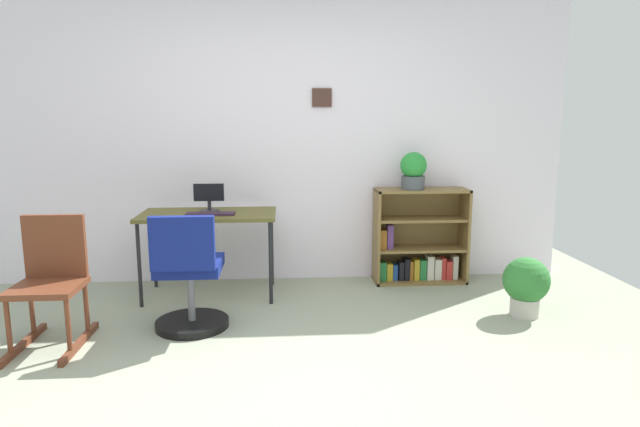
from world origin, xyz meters
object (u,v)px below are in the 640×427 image
at_px(bookshelf_low, 418,241).
at_px(potted_plant_floor, 526,284).
at_px(monitor, 209,198).
at_px(keyboard, 211,214).
at_px(office_chair, 189,281).
at_px(rocking_chair, 51,280).
at_px(desk, 208,219).
at_px(potted_plant_on_shelf, 413,170).

distance_m(bookshelf_low, potted_plant_floor, 1.13).
bearing_deg(bookshelf_low, monitor, -172.73).
height_order(keyboard, office_chair, office_chair).
bearing_deg(rocking_chair, monitor, 47.25).
xyz_separation_m(office_chair, bookshelf_low, (1.89, 1.07, 0.01)).
bearing_deg(monitor, potted_plant_floor, -16.71).
relative_size(bookshelf_low, potted_plant_floor, 1.89).
xyz_separation_m(desk, keyboard, (0.03, -0.10, 0.06)).
bearing_deg(bookshelf_low, rocking_chair, -156.09).
bearing_deg(rocking_chair, keyboard, 41.23).
xyz_separation_m(monitor, bookshelf_low, (1.84, 0.23, -0.45)).
relative_size(desk, potted_plant_floor, 2.44).
bearing_deg(keyboard, potted_plant_floor, -13.31).
height_order(office_chair, potted_plant_on_shelf, potted_plant_on_shelf).
distance_m(desk, monitor, 0.18).
relative_size(potted_plant_on_shelf, potted_plant_floor, 0.73).
bearing_deg(bookshelf_low, desk, -170.87).
bearing_deg(rocking_chair, potted_plant_on_shelf, 23.56).
bearing_deg(potted_plant_on_shelf, keyboard, -168.81).
bearing_deg(desk, potted_plant_floor, -15.35).
bearing_deg(desk, keyboard, -71.92).
distance_m(keyboard, potted_plant_on_shelf, 1.80).
relative_size(rocking_chair, potted_plant_floor, 1.87).
bearing_deg(potted_plant_on_shelf, potted_plant_floor, -54.08).
distance_m(desk, keyboard, 0.12).
distance_m(keyboard, rocking_chair, 1.28).
bearing_deg(potted_plant_on_shelf, bookshelf_low, 35.01).
xyz_separation_m(office_chair, potted_plant_on_shelf, (1.81, 1.02, 0.66)).
height_order(keyboard, bookshelf_low, bookshelf_low).
xyz_separation_m(keyboard, bookshelf_low, (1.81, 0.40, -0.35)).
relative_size(keyboard, potted_plant_on_shelf, 1.19).
height_order(rocking_chair, bookshelf_low, bookshelf_low).
bearing_deg(potted_plant_floor, rocking_chair, -175.60).
distance_m(monitor, potted_plant_floor, 2.60).
xyz_separation_m(desk, potted_plant_floor, (2.43, -0.67, -0.40)).
relative_size(monitor, office_chair, 0.29).
relative_size(rocking_chair, potted_plant_on_shelf, 2.57).
distance_m(rocking_chair, potted_plant_floor, 3.35).
height_order(keyboard, potted_plant_floor, keyboard).
bearing_deg(desk, monitor, 86.88).
distance_m(desk, bookshelf_low, 1.89).
bearing_deg(potted_plant_on_shelf, desk, -172.16).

